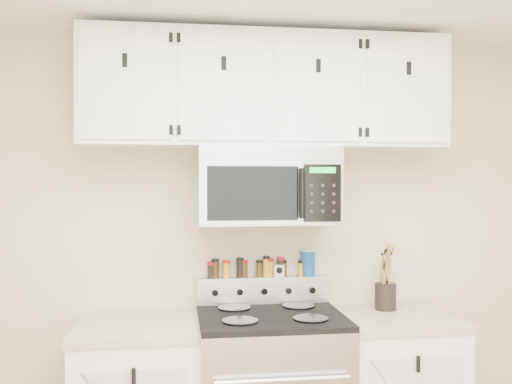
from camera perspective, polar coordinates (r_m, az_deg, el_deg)
The scene contains 17 objects.
back_wall at distance 3.34m, azimuth 0.61°, elevation -5.84°, with size 3.50×0.01×2.50m, color #C5BB93.
microwave at distance 3.13m, azimuth 1.14°, elevation 0.67°, with size 0.76×0.44×0.42m.
upper_cabinets at distance 3.19m, azimuth 1.06°, elevation 10.06°, with size 2.00×0.35×0.62m.
utensil_crock at distance 3.38m, azimuth 12.81°, elevation -9.93°, with size 0.12×0.12×0.35m.
kitchen_timer at distance 3.33m, azimuth 2.28°, elevation -7.85°, with size 0.06×0.05×0.07m, color silver.
salt_canister at distance 3.36m, azimuth 5.20°, elevation -7.03°, with size 0.09×0.09×0.16m.
spice_jar_0 at distance 3.29m, azimuth -4.54°, elevation -7.77°, with size 0.04×0.04×0.09m.
spice_jar_1 at distance 3.29m, azimuth -4.09°, elevation -7.60°, with size 0.04×0.04×0.11m.
spice_jar_2 at distance 3.29m, azimuth -2.97°, elevation -7.70°, with size 0.05×0.05×0.10m.
spice_jar_3 at distance 3.30m, azimuth -1.60°, elevation -7.55°, with size 0.04×0.04×0.11m.
spice_jar_4 at distance 3.30m, azimuth -1.19°, elevation -7.67°, with size 0.04×0.04×0.10m.
spice_jar_5 at distance 3.31m, azimuth 0.33°, elevation -7.64°, with size 0.04×0.04×0.10m.
spice_jar_6 at distance 3.32m, azimuth 1.04°, elevation -7.44°, with size 0.04×0.04×0.12m.
spice_jar_7 at distance 3.32m, azimuth 1.38°, elevation -7.58°, with size 0.04×0.04×0.10m.
spice_jar_8 at distance 3.33m, azimuth 2.48°, elevation -7.47°, with size 0.05×0.05×0.11m.
spice_jar_9 at distance 3.34m, azimuth 2.76°, elevation -7.61°, with size 0.04×0.04×0.09m.
spice_jar_10 at distance 3.36m, azimuth 4.57°, elevation -7.59°, with size 0.04×0.04×0.09m.
Camera 1 is at (-0.48, -1.53, 1.65)m, focal length 40.00 mm.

